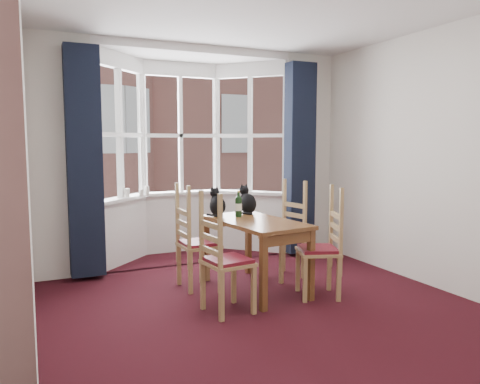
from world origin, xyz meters
TOP-DOWN VIEW (x-y plane):
  - floor at (0.00, 0.00)m, footprint 4.50×4.50m
  - wall_left at (-2.00, 0.00)m, footprint 0.00×4.50m
  - wall_right at (2.00, 0.00)m, footprint 0.00×4.50m
  - wall_back_pier_left at (-1.65, 2.25)m, footprint 0.70×0.12m
  - wall_back_pier_right at (1.65, 2.25)m, footprint 0.70×0.12m
  - bay_window at (0.00, 2.75)m, footprint 2.76×0.94m
  - curtain_left at (-1.42, 2.07)m, footprint 0.38×0.22m
  - curtain_right at (1.42, 2.07)m, footprint 0.38×0.22m
  - dining_table at (0.17, 0.91)m, footprint 0.83×1.33m
  - chair_left_near at (-0.44, 0.42)m, footprint 0.45×0.47m
  - chair_left_far at (-0.44, 1.25)m, footprint 0.42×0.44m
  - chair_right_near at (0.75, 0.43)m, footprint 0.52×0.53m
  - chair_right_far at (0.76, 1.22)m, footprint 0.48×0.49m
  - cat_left at (-0.08, 1.37)m, footprint 0.18×0.25m
  - cat_right at (0.30, 1.38)m, footprint 0.21×0.28m
  - wine_bottle at (0.10, 1.20)m, footprint 0.07×0.07m
  - candle_tall at (-0.85, 2.60)m, footprint 0.06×0.06m
  - candle_short at (-0.66, 2.63)m, footprint 0.06×0.06m
  - candle_extra at (-0.58, 2.65)m, footprint 0.05×0.05m
  - street at (0.00, 32.25)m, footprint 80.00×80.00m
  - tenement_building at (0.00, 14.01)m, footprint 18.40×7.80m

SIDE VIEW (x-z plane):
  - street at x=0.00m, z-range -6.00..-6.00m
  - floor at x=0.00m, z-range 0.00..0.00m
  - chair_left_near at x=-0.44m, z-range 0.01..0.93m
  - chair_left_far at x=-0.44m, z-range 0.01..0.93m
  - chair_right_near at x=0.75m, z-range 0.01..0.93m
  - chair_right_far at x=0.76m, z-range 0.01..0.93m
  - dining_table at x=0.17m, z-range 0.27..1.03m
  - wine_bottle at x=0.10m, z-range 0.74..1.03m
  - cat_left at x=-0.08m, z-range 0.72..1.05m
  - cat_right at x=0.30m, z-range 0.72..1.07m
  - candle_short at x=-0.66m, z-range 0.87..0.96m
  - candle_tall at x=-0.85m, z-range 0.87..0.98m
  - candle_extra at x=-0.58m, z-range 0.87..1.00m
  - curtain_left at x=-1.42m, z-range 0.05..2.65m
  - curtain_right at x=1.42m, z-range 0.05..2.65m
  - wall_left at x=-2.00m, z-range -0.85..3.65m
  - wall_right at x=2.00m, z-range -0.85..3.65m
  - wall_back_pier_left at x=-1.65m, z-range 0.00..2.80m
  - wall_back_pier_right at x=1.65m, z-range 0.00..2.80m
  - bay_window at x=0.00m, z-range 0.00..2.80m
  - tenement_building at x=0.00m, z-range -6.00..9.20m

